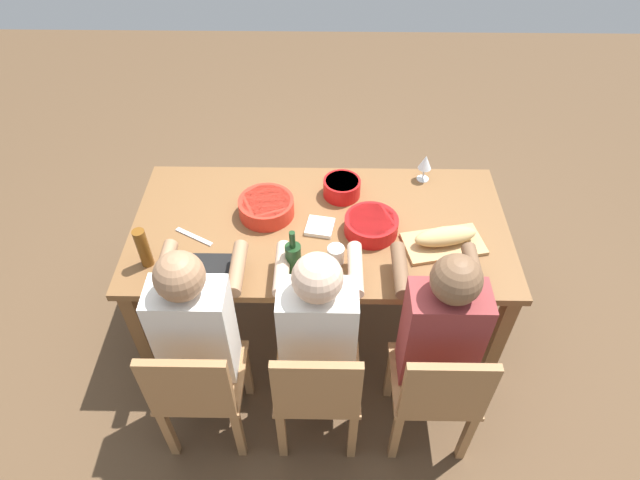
% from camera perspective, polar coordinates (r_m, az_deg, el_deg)
% --- Properties ---
extents(ground_plane, '(8.00, 8.00, 0.00)m').
position_cam_1_polar(ground_plane, '(3.41, 0.00, -7.47)').
color(ground_plane, brown).
extents(dining_table, '(1.99, 0.99, 0.74)m').
position_cam_1_polar(dining_table, '(2.91, 0.00, 0.50)').
color(dining_table, brown).
rests_on(dining_table, ground_plane).
extents(chair_near_center, '(0.40, 0.40, 0.85)m').
position_cam_1_polar(chair_near_center, '(2.56, -0.29, -15.47)').
color(chair_near_center, '#9E7044').
rests_on(chair_near_center, ground_plane).
extents(diner_near_center, '(0.41, 0.53, 1.20)m').
position_cam_1_polar(diner_near_center, '(2.47, -0.23, -9.31)').
color(diner_near_center, '#2D2D38').
rests_on(diner_near_center, ground_plane).
extents(chair_near_left, '(0.40, 0.40, 0.85)m').
position_cam_1_polar(chair_near_left, '(2.62, -12.78, -14.94)').
color(chair_near_left, '#9E7044').
rests_on(chair_near_left, ground_plane).
extents(diner_near_left, '(0.41, 0.53, 1.20)m').
position_cam_1_polar(diner_near_left, '(2.54, -12.83, -8.93)').
color(diner_near_left, '#2D2D38').
rests_on(diner_near_left, ground_plane).
extents(chair_near_right, '(0.40, 0.40, 0.85)m').
position_cam_1_polar(chair_near_right, '(2.61, 12.28, -15.29)').
color(chair_near_right, '#9E7044').
rests_on(chair_near_right, ground_plane).
extents(diner_near_right, '(0.41, 0.53, 1.20)m').
position_cam_1_polar(diner_near_right, '(2.53, 12.46, -9.25)').
color(diner_near_right, '#2D2D38').
rests_on(diner_near_right, ground_plane).
extents(serving_bowl_fruit, '(0.30, 0.30, 0.10)m').
position_cam_1_polar(serving_bowl_fruit, '(2.90, -5.69, 3.57)').
color(serving_bowl_fruit, red).
rests_on(serving_bowl_fruit, dining_table).
extents(serving_bowl_pasta, '(0.28, 0.28, 0.09)m').
position_cam_1_polar(serving_bowl_pasta, '(2.80, 5.43, 1.65)').
color(serving_bowl_pasta, red).
rests_on(serving_bowl_pasta, dining_table).
extents(serving_bowl_greens, '(0.21, 0.21, 0.10)m').
position_cam_1_polar(serving_bowl_greens, '(3.01, 2.33, 5.64)').
color(serving_bowl_greens, red).
rests_on(serving_bowl_greens, dining_table).
extents(cutting_board, '(0.44, 0.30, 0.02)m').
position_cam_1_polar(cutting_board, '(2.81, 12.92, -0.41)').
color(cutting_board, tan).
rests_on(cutting_board, dining_table).
extents(bread_loaf, '(0.34, 0.17, 0.09)m').
position_cam_1_polar(bread_loaf, '(2.78, 13.10, 0.39)').
color(bread_loaf, tan).
rests_on(bread_loaf, cutting_board).
extents(wine_bottle, '(0.08, 0.08, 0.29)m').
position_cam_1_polar(wine_bottle, '(2.53, -2.83, -2.14)').
color(wine_bottle, '#193819').
rests_on(wine_bottle, dining_table).
extents(beer_bottle, '(0.06, 0.06, 0.22)m').
position_cam_1_polar(beer_bottle, '(2.72, -18.17, -0.79)').
color(beer_bottle, brown).
rests_on(beer_bottle, dining_table).
extents(wine_glass, '(0.08, 0.08, 0.17)m').
position_cam_1_polar(wine_glass, '(3.13, 11.06, 7.97)').
color(wine_glass, silver).
rests_on(wine_glass, dining_table).
extents(cup_near_center, '(0.08, 0.08, 0.09)m').
position_cam_1_polar(cup_near_center, '(2.64, 1.68, -1.55)').
color(cup_near_center, white).
rests_on(cup_near_center, dining_table).
extents(placemat_near_left, '(0.32, 0.23, 0.01)m').
position_cam_1_polar(placemat_near_left, '(2.68, -11.89, -3.21)').
color(placemat_near_left, black).
rests_on(placemat_near_left, dining_table).
extents(fork_near_right, '(0.04, 0.17, 0.01)m').
position_cam_1_polar(fork_near_right, '(2.65, 8.76, -3.46)').
color(fork_near_right, silver).
rests_on(fork_near_right, dining_table).
extents(carving_knife, '(0.21, 0.13, 0.01)m').
position_cam_1_polar(carving_knife, '(2.86, -13.16, 0.35)').
color(carving_knife, silver).
rests_on(carving_knife, dining_table).
extents(napkin_stack, '(0.16, 0.16, 0.02)m').
position_cam_1_polar(napkin_stack, '(2.83, 0.08, 1.40)').
color(napkin_stack, white).
rests_on(napkin_stack, dining_table).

